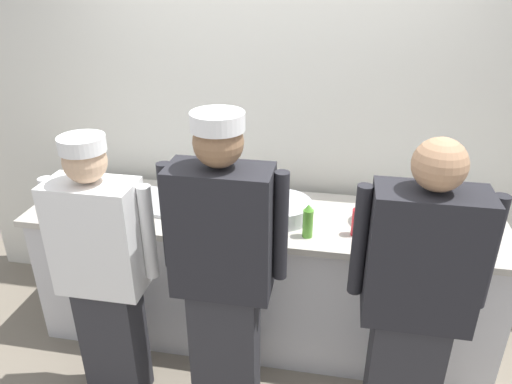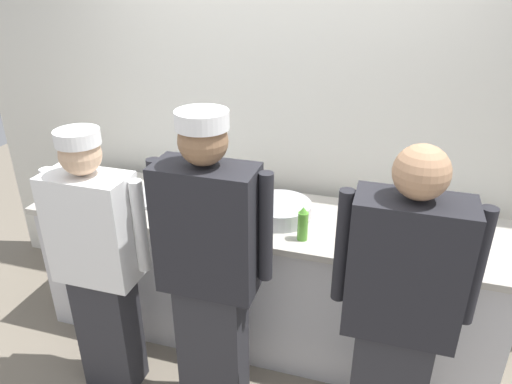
% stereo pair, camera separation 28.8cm
% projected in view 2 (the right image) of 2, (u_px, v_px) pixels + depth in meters
% --- Properties ---
extents(ground_plane, '(9.00, 9.00, 0.00)m').
position_uv_depth(ground_plane, '(245.00, 370.00, 3.02)').
color(ground_plane, slate).
extents(wall_back, '(4.57, 0.10, 2.81)m').
position_uv_depth(wall_back, '(284.00, 116.00, 3.16)').
color(wall_back, silver).
rests_on(wall_back, ground).
extents(prep_counter, '(2.91, 0.72, 0.92)m').
position_uv_depth(prep_counter, '(262.00, 276.00, 3.15)').
color(prep_counter, silver).
rests_on(prep_counter, ground).
extents(chef_near_left, '(0.59, 0.24, 1.60)m').
position_uv_depth(chef_near_left, '(99.00, 262.00, 2.60)').
color(chef_near_left, '#2D2D33').
rests_on(chef_near_left, ground).
extents(chef_center, '(0.63, 0.24, 1.75)m').
position_uv_depth(chef_center, '(210.00, 269.00, 2.40)').
color(chef_center, '#2D2D33').
rests_on(chef_center, ground).
extents(chef_far_right, '(0.62, 0.24, 1.71)m').
position_uv_depth(chef_far_right, '(398.00, 314.00, 2.14)').
color(chef_far_right, '#2D2D33').
rests_on(chef_far_right, ground).
extents(plate_stack_front, '(0.23, 0.23, 0.10)m').
position_uv_depth(plate_stack_front, '(375.00, 222.00, 2.76)').
color(plate_stack_front, white).
rests_on(plate_stack_front, prep_counter).
extents(plate_stack_rear, '(0.20, 0.20, 0.10)m').
position_uv_depth(plate_stack_rear, '(219.00, 207.00, 2.93)').
color(plate_stack_rear, white).
rests_on(plate_stack_rear, prep_counter).
extents(mixing_bowl_steel, '(0.38, 0.38, 0.10)m').
position_uv_depth(mixing_bowl_steel, '(280.00, 210.00, 2.88)').
color(mixing_bowl_steel, '#B7BABF').
rests_on(mixing_bowl_steel, prep_counter).
extents(sheet_tray, '(0.56, 0.43, 0.02)m').
position_uv_depth(sheet_tray, '(167.00, 198.00, 3.12)').
color(sheet_tray, '#B7BABF').
rests_on(sheet_tray, prep_counter).
extents(squeeze_bottle_primary, '(0.06, 0.06, 0.20)m').
position_uv_depth(squeeze_bottle_primary, '(354.00, 226.00, 2.63)').
color(squeeze_bottle_primary, red).
rests_on(squeeze_bottle_primary, prep_counter).
extents(squeeze_bottle_secondary, '(0.06, 0.06, 0.20)m').
position_uv_depth(squeeze_bottle_secondary, '(303.00, 224.00, 2.64)').
color(squeeze_bottle_secondary, '#56A333').
rests_on(squeeze_bottle_secondary, prep_counter).
extents(ramekin_orange_sauce, '(0.10, 0.10, 0.04)m').
position_uv_depth(ramekin_orange_sauce, '(472.00, 250.00, 2.55)').
color(ramekin_orange_sauce, white).
rests_on(ramekin_orange_sauce, prep_counter).
extents(ramekin_yellow_sauce, '(0.09, 0.09, 0.04)m').
position_uv_depth(ramekin_yellow_sauce, '(480.00, 235.00, 2.68)').
color(ramekin_yellow_sauce, white).
rests_on(ramekin_yellow_sauce, prep_counter).
extents(ramekin_green_sauce, '(0.10, 0.10, 0.04)m').
position_uv_depth(ramekin_green_sauce, '(87.00, 190.00, 3.21)').
color(ramekin_green_sauce, white).
rests_on(ramekin_green_sauce, prep_counter).
extents(deli_cup, '(0.09, 0.09, 0.09)m').
position_uv_depth(deli_cup, '(131.00, 179.00, 3.31)').
color(deli_cup, white).
rests_on(deli_cup, prep_counter).
extents(chefs_knife, '(0.27, 0.03, 0.02)m').
position_uv_depth(chefs_knife, '(432.00, 234.00, 2.72)').
color(chefs_knife, '#B7BABF').
rests_on(chefs_knife, prep_counter).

